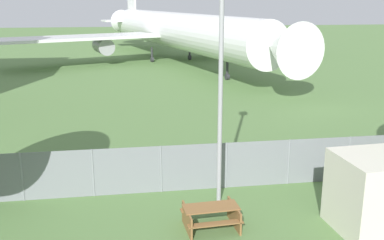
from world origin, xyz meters
name	(u,v)px	position (x,y,z in m)	size (l,w,h in m)	color
perimeter_fence	(161,169)	(0.00, 10.65, 0.93)	(56.07, 0.07, 1.85)	gray
airplane	(175,31)	(4.92, 47.18, 3.67)	(38.57, 46.96, 11.81)	white
picnic_bench_open_grass	(211,215)	(1.33, 7.56, 0.47)	(1.85, 1.50, 0.76)	brown
light_mast	(221,63)	(1.99, 9.43, 5.10)	(0.44, 0.44, 8.43)	#99999E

